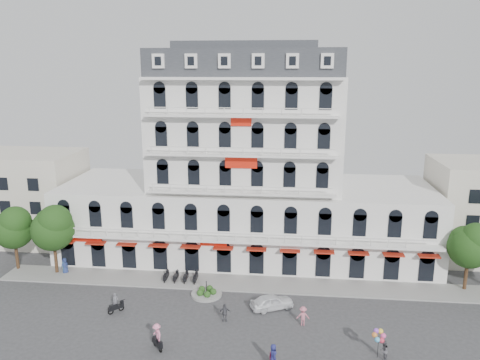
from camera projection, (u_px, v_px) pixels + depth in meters
name	position (u px, v px, depth m)	size (l,w,h in m)	color
ground	(228.00, 328.00, 42.33)	(120.00, 120.00, 0.00)	#38383A
sidewalk	(238.00, 283.00, 51.02)	(53.00, 4.00, 0.16)	gray
main_building	(246.00, 176.00, 57.39)	(45.00, 15.00, 25.80)	silver
flank_building_west	(27.00, 196.00, 63.30)	(14.00, 10.00, 12.00)	beige
traffic_island	(206.00, 293.00, 48.38)	(3.20, 3.20, 1.60)	gray
parked_scooter_row	(181.00, 282.00, 51.48)	(4.40, 1.80, 1.10)	black
tree_west_outer	(14.00, 226.00, 53.35)	(4.50, 4.48, 7.76)	#382314
tree_west_inner	(53.00, 226.00, 52.28)	(4.76, 4.76, 8.25)	#382314
tree_east_inner	(470.00, 244.00, 48.32)	(4.40, 4.37, 7.57)	#382314
parked_car	(272.00, 302.00, 45.63)	(1.71, 4.24, 1.45)	white
rider_west	(116.00, 304.00, 44.86)	(1.29, 1.33, 2.01)	black
rider_east	(273.00, 357.00, 36.37)	(0.69, 1.69, 2.17)	maroon
rider_center	(157.00, 336.00, 38.94)	(1.30, 1.39, 2.34)	black
pedestrian_left	(65.00, 266.00, 53.32)	(0.92, 0.60, 1.88)	navy
pedestrian_mid	(225.00, 313.00, 43.25)	(1.06, 0.44, 1.82)	#4D4E54
pedestrian_right	(303.00, 316.00, 42.64)	(1.19, 0.68, 1.84)	#C6697C
pedestrian_far	(65.00, 266.00, 53.33)	(0.67, 0.44, 1.84)	navy
balloon_vendor	(382.00, 345.00, 37.57)	(1.44, 1.34, 2.45)	#515057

